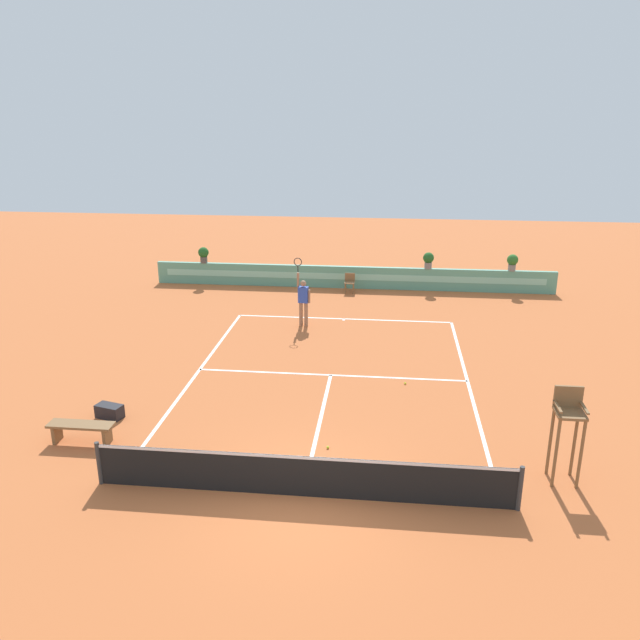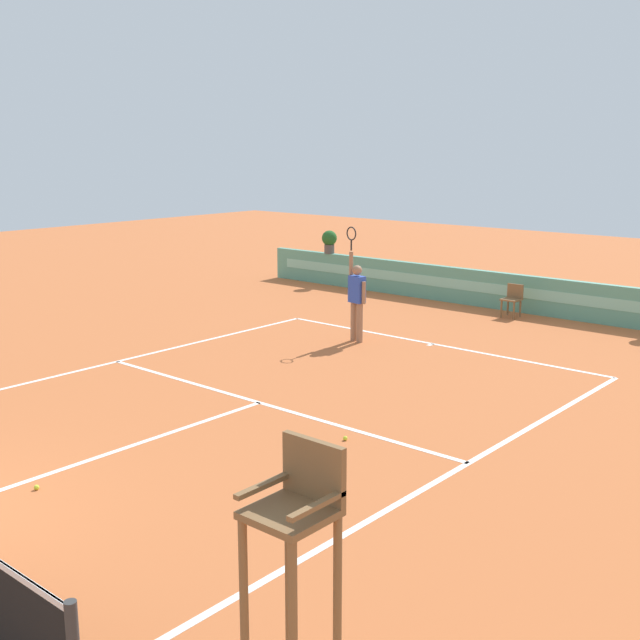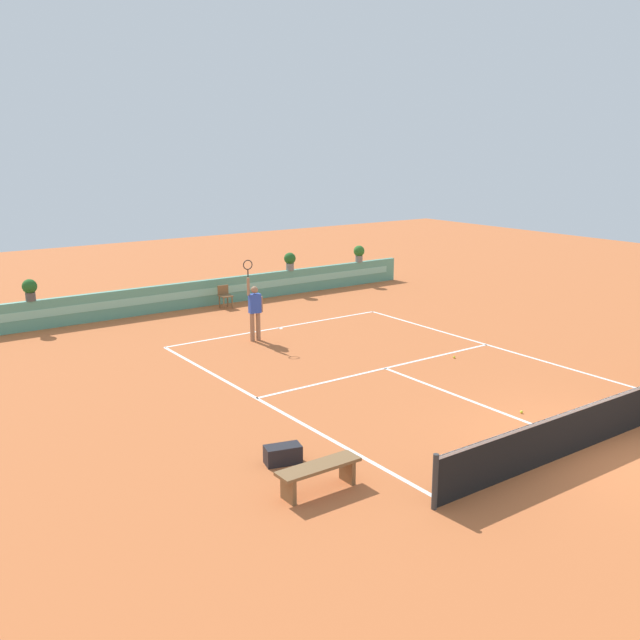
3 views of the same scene
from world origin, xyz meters
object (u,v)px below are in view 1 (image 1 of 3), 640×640
Objects in this scene: ball_kid_chair at (350,282)px; gear_bag at (110,411)px; tennis_ball_mid_court at (405,383)px; potted_plant_far_right at (512,261)px; umpire_chair at (568,424)px; potted_plant_right at (428,259)px; tennis_player at (303,299)px; tennis_ball_near_baseline at (328,447)px; bench_courtside at (81,429)px; potted_plant_far_left at (203,254)px.

gear_bag is at bearing -113.47° from ball_kid_chair.
potted_plant_far_right is at bearing 65.37° from tennis_ball_mid_court.
umpire_chair is 2.96× the size of potted_plant_right.
tennis_ball_near_baseline is at bearing -78.66° from tennis_player.
bench_courtside is 23.53× the size of tennis_ball_mid_court.
gear_bag is at bearing -123.68° from potted_plant_right.
gear_bag is at bearing -84.54° from potted_plant_far_left.
potted_plant_right is at bearing 58.50° from bench_courtside.
potted_plant_far_left is 10.21m from potted_plant_right.
umpire_chair is 0.83× the size of tennis_player.
umpire_chair is 31.47× the size of tennis_ball_near_baseline.
bench_courtside is 1.36m from gear_bag.
tennis_ball_near_baseline is 0.09× the size of potted_plant_far_left.
potted_plant_far_left is at bearing 95.46° from gear_bag.
tennis_ball_near_baseline is at bearing 3.44° from bench_courtside.
bench_courtside is 14.83m from potted_plant_far_left.
ball_kid_chair is 1.17× the size of potted_plant_far_left.
tennis_ball_near_baseline is 1.00× the size of tennis_ball_mid_court.
gear_bag is at bearing -133.13° from potted_plant_far_right.
potted_plant_far_left reaches higher than tennis_ball_mid_court.
potted_plant_far_right reaches higher than gear_bag.
tennis_ball_mid_court is (3.71, -5.00, -1.02)m from tennis_player.
ball_kid_chair is 1.17× the size of potted_plant_right.
umpire_chair reaches higher than ball_kid_chair.
tennis_ball_near_baseline is 14.77m from potted_plant_right.
potted_plant_right is at bearing 12.05° from ball_kid_chair.
potted_plant_far_left is (-5.35, 5.43, 0.36)m from tennis_player.
potted_plant_right is at bearing 48.15° from tennis_player.
potted_plant_far_right is at bearing 0.00° from potted_plant_far_left.
bench_courtside is 17.32m from potted_plant_right.
umpire_chair is at bearing -8.12° from tennis_ball_near_baseline.
tennis_ball_near_baseline is 15.92m from potted_plant_far_right.
tennis_ball_mid_court is (2.28, -9.69, -0.44)m from ball_kid_chair.
bench_courtside is (-5.61, -14.01, -0.10)m from ball_kid_chair.
tennis_player is 38.01× the size of tennis_ball_near_baseline.
potted_plant_far_right is (6.69, 14.38, 1.38)m from tennis_ball_near_baseline.
umpire_chair is at bearing -1.97° from bench_courtside.
tennis_player is 3.57× the size of potted_plant_right.
tennis_ball_near_baseline is (-5.21, 0.74, -1.31)m from umpire_chair.
ball_kid_chair is (-5.58, 14.39, -0.86)m from umpire_chair.
gear_bag is 10.29× the size of tennis_ball_mid_court.
ball_kid_chair reaches higher than bench_courtside.
gear_bag reaches higher than tennis_ball_mid_court.
tennis_player is at bearing 125.84° from umpire_chair.
tennis_ball_near_baseline is at bearing -114.95° from potted_plant_far_right.
umpire_chair is 15.28m from potted_plant_right.
potted_plant_right is at bearing 98.08° from umpire_chair.
ball_kid_chair is 12.50× the size of tennis_ball_mid_court.
tennis_player reaches higher than ball_kid_chair.
potted_plant_far_right is (8.49, 5.43, 0.36)m from tennis_player.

